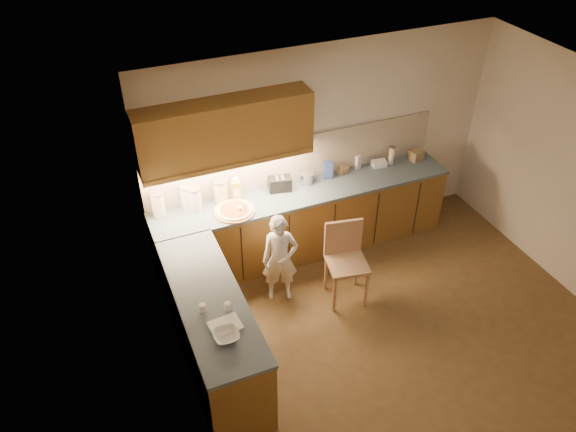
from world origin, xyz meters
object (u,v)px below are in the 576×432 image
at_px(wooden_chair, 345,256).
at_px(toaster, 280,184).
at_px(pizza_on_board, 235,210).
at_px(oil_jug, 236,190).
at_px(child, 280,259).

height_order(wooden_chair, toaster, toaster).
bearing_deg(pizza_on_board, oil_jug, 66.22).
height_order(pizza_on_board, oil_jug, oil_jug).
relative_size(pizza_on_board, oil_jug, 1.57).
distance_m(pizza_on_board, child, 0.76).
distance_m(wooden_chair, toaster, 1.19).
relative_size(child, wooden_chair, 1.16).
distance_m(pizza_on_board, oil_jug, 0.26).
distance_m(pizza_on_board, wooden_chair, 1.37).
distance_m(child, oil_jug, 0.97).
bearing_deg(toaster, oil_jug, -167.79).
xyz_separation_m(wooden_chair, oil_jug, (-0.93, 1.04, 0.50)).
bearing_deg(pizza_on_board, child, -60.93).
relative_size(oil_jug, toaster, 1.03).
bearing_deg(child, oil_jug, 122.50).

